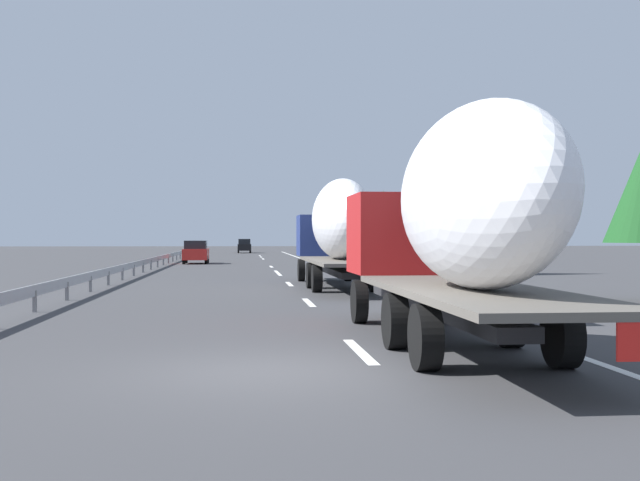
% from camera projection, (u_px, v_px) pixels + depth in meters
% --- Properties ---
extents(ground_plane, '(260.00, 260.00, 0.00)m').
position_uv_depth(ground_plane, '(246.00, 269.00, 52.00)').
color(ground_plane, '#38383A').
extents(lane_stripe_0, '(3.20, 0.20, 0.01)m').
position_uv_depth(lane_stripe_0, '(360.00, 351.00, 14.37)').
color(lane_stripe_0, white).
rests_on(lane_stripe_0, ground_plane).
extents(lane_stripe_1, '(3.20, 0.20, 0.01)m').
position_uv_depth(lane_stripe_1, '(309.00, 302.00, 25.09)').
color(lane_stripe_1, white).
rests_on(lane_stripe_1, ground_plane).
extents(lane_stripe_2, '(3.20, 0.20, 0.01)m').
position_uv_depth(lane_stripe_2, '(289.00, 284.00, 34.96)').
color(lane_stripe_2, white).
rests_on(lane_stripe_2, ground_plane).
extents(lane_stripe_3, '(3.20, 0.20, 0.01)m').
position_uv_depth(lane_stripe_3, '(279.00, 274.00, 44.05)').
color(lane_stripe_3, white).
rests_on(lane_stripe_3, ground_plane).
extents(lane_stripe_4, '(3.20, 0.20, 0.01)m').
position_uv_depth(lane_stripe_4, '(276.00, 272.00, 47.44)').
color(lane_stripe_4, white).
rests_on(lane_stripe_4, ground_plane).
extents(lane_stripe_5, '(3.20, 0.20, 0.01)m').
position_uv_depth(lane_stripe_5, '(271.00, 267.00, 55.47)').
color(lane_stripe_5, white).
rests_on(lane_stripe_5, ground_plane).
extents(lane_stripe_6, '(3.20, 0.20, 0.01)m').
position_uv_depth(lane_stripe_6, '(263.00, 259.00, 75.16)').
color(lane_stripe_6, white).
rests_on(lane_stripe_6, ground_plane).
extents(lane_stripe_7, '(3.20, 0.20, 0.01)m').
position_uv_depth(lane_stripe_7, '(260.00, 256.00, 88.11)').
color(lane_stripe_7, white).
rests_on(lane_stripe_7, ground_plane).
extents(lane_stripe_8, '(3.20, 0.20, 0.01)m').
position_uv_depth(lane_stripe_8, '(261.00, 257.00, 82.23)').
color(lane_stripe_8, white).
rests_on(lane_stripe_8, ground_plane).
extents(edge_line_right, '(110.00, 0.20, 0.01)m').
position_uv_depth(edge_line_right, '(321.00, 266.00, 57.53)').
color(edge_line_right, white).
rests_on(edge_line_right, ground_plane).
extents(truck_lead, '(14.20, 2.55, 4.36)m').
position_uv_depth(truck_lead, '(338.00, 227.00, 32.34)').
color(truck_lead, navy).
rests_on(truck_lead, ground_plane).
extents(truck_trailing, '(12.47, 2.55, 4.30)m').
position_uv_depth(truck_trailing, '(457.00, 217.00, 14.51)').
color(truck_trailing, '#B21919').
rests_on(truck_trailing, ground_plane).
extents(car_black_suv, '(4.40, 1.77, 1.84)m').
position_uv_depth(car_black_suv, '(244.00, 246.00, 104.02)').
color(car_black_suv, black).
rests_on(car_black_suv, ground_plane).
extents(car_red_compact, '(4.25, 1.91, 1.80)m').
position_uv_depth(car_red_compact, '(196.00, 252.00, 61.92)').
color(car_red_compact, red).
rests_on(car_red_compact, ground_plane).
extents(road_sign, '(0.10, 0.90, 3.03)m').
position_uv_depth(road_sign, '(351.00, 237.00, 50.83)').
color(road_sign, gray).
rests_on(road_sign, ground_plane).
extents(tree_0, '(2.79, 2.79, 5.12)m').
position_uv_depth(tree_0, '(339.00, 227.00, 89.16)').
color(tree_0, '#472D19').
rests_on(tree_0, ground_plane).
extents(tree_1, '(3.15, 3.15, 6.97)m').
position_uv_depth(tree_1, '(483.00, 195.00, 44.12)').
color(tree_1, '#472D19').
rests_on(tree_1, ground_plane).
extents(tree_3, '(2.40, 2.40, 5.99)m').
position_uv_depth(tree_3, '(383.00, 218.00, 66.57)').
color(tree_3, '#472D19').
rests_on(tree_3, ground_plane).
extents(tree_4, '(2.91, 2.91, 6.36)m').
position_uv_depth(tree_4, '(336.00, 223.00, 99.84)').
color(tree_4, '#472D19').
rests_on(tree_4, ground_plane).
extents(tree_5, '(2.42, 2.42, 6.14)m').
position_uv_depth(tree_5, '(338.00, 221.00, 84.47)').
color(tree_5, '#472D19').
rests_on(tree_5, ground_plane).
extents(guardrail_median, '(94.00, 0.10, 0.76)m').
position_uv_depth(guardrail_median, '(158.00, 259.00, 54.38)').
color(guardrail_median, '#9EA0A5').
rests_on(guardrail_median, ground_plane).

